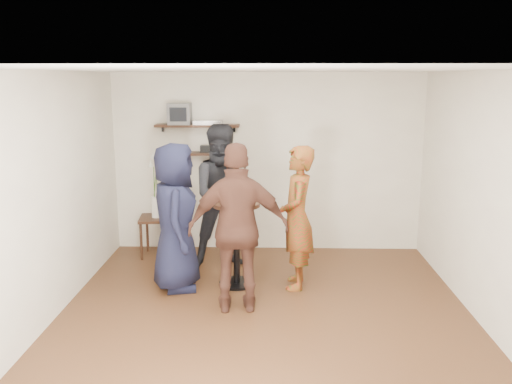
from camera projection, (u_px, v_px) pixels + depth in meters
room at (265, 201)px, 5.48m from camera, size 4.58×5.08×2.68m
shelf_upper at (197, 126)px, 7.71m from camera, size 1.20×0.25×0.04m
shelf_lower at (198, 153)px, 7.80m from camera, size 1.20×0.25×0.04m
crt_monitor at (180, 114)px, 7.68m from camera, size 0.32×0.30×0.30m
dvd_deck at (208, 122)px, 7.70m from camera, size 0.40×0.24×0.06m
radio at (208, 149)px, 7.78m from camera, size 0.22×0.10×0.10m
power_strip at (172, 151)px, 7.85m from camera, size 0.30×0.05×0.03m
side_table at (157, 223)px, 7.73m from camera, size 0.53×0.53×0.58m
vase_lilies at (156, 196)px, 7.64m from camera, size 0.19×0.20×0.97m
drinks_table at (237, 232)px, 6.60m from camera, size 0.57×0.57×1.05m
wine_glass_fl at (231, 192)px, 6.46m from camera, size 0.07×0.07×0.21m
wine_glass_fr at (242, 191)px, 6.47m from camera, size 0.07×0.07×0.21m
wine_glass_bl at (233, 191)px, 6.55m from camera, size 0.06×0.06×0.19m
wine_glass_br at (238, 191)px, 6.52m from camera, size 0.07×0.07×0.20m
person_plaid at (297, 218)px, 6.52m from camera, size 0.44×0.65×1.74m
person_dark at (225, 196)px, 7.24m from camera, size 1.10×0.96×1.93m
person_navy at (175, 217)px, 6.46m from camera, size 0.70×0.95×1.78m
person_brown at (239, 229)px, 5.83m from camera, size 1.13×0.56×1.86m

